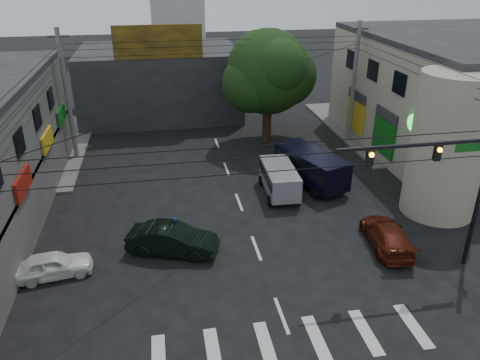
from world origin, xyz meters
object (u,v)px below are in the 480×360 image
object	(u,v)px
street_tree	(268,72)
traffic_officer	(176,232)
navy_van	(311,168)
utility_pole_far_left	(67,96)
utility_pole_far_right	(354,83)
silver_minivan	(279,181)
dark_sedan	(173,240)
traffic_gantry	(451,174)
maroon_sedan	(387,235)
white_compact	(53,265)

from	to	relation	value
street_tree	traffic_officer	distance (m)	16.82
navy_van	utility_pole_far_left	bearing A→B (deg)	45.10
utility_pole_far_right	silver_minivan	distance (m)	12.05
utility_pole_far_right	dark_sedan	world-z (taller)	utility_pole_far_right
utility_pole_far_right	silver_minivan	xyz separation A→B (m)	(-7.87, -8.34, -3.70)
traffic_gantry	utility_pole_far_left	xyz separation A→B (m)	(-18.32, 17.00, -0.23)
utility_pole_far_right	dark_sedan	distance (m)	20.37
street_tree	maroon_sedan	distance (m)	16.85
street_tree	traffic_gantry	distance (m)	18.42
utility_pole_far_left	silver_minivan	distance (m)	15.99
utility_pole_far_left	traffic_officer	xyz separation A→B (m)	(6.59, -13.09, -3.78)
utility_pole_far_right	traffic_officer	world-z (taller)	utility_pole_far_right
utility_pole_far_left	white_compact	size ratio (longest dim) A/B	2.52
navy_van	maroon_sedan	bearing A→B (deg)	171.56
traffic_gantry	navy_van	bearing A→B (deg)	106.40
dark_sedan	traffic_officer	size ratio (longest dim) A/B	2.87
silver_minivan	maroon_sedan	bearing A→B (deg)	-147.62
traffic_gantry	white_compact	bearing A→B (deg)	172.10
white_compact	maroon_sedan	world-z (taller)	maroon_sedan
street_tree	dark_sedan	world-z (taller)	street_tree
white_compact	navy_van	size ratio (longest dim) A/B	0.63
maroon_sedan	traffic_officer	world-z (taller)	traffic_officer
utility_pole_far_right	navy_van	xyz separation A→B (m)	(-5.54, -7.27, -3.52)
utility_pole_far_right	navy_van	size ratio (longest dim) A/B	1.59
silver_minivan	traffic_officer	world-z (taller)	silver_minivan
traffic_gantry	white_compact	xyz separation A→B (m)	(-17.42, 2.42, -4.24)
utility_pole_far_left	traffic_officer	distance (m)	15.14
traffic_gantry	utility_pole_far_right	distance (m)	17.21
street_tree	silver_minivan	bearing A→B (deg)	-98.35
street_tree	maroon_sedan	world-z (taller)	street_tree
maroon_sedan	traffic_officer	xyz separation A→B (m)	(-10.40, 1.86, 0.18)
utility_pole_far_right	utility_pole_far_left	bearing A→B (deg)	180.00
maroon_sedan	navy_van	world-z (taller)	navy_van
utility_pole_far_left	dark_sedan	world-z (taller)	utility_pole_far_left
dark_sedan	utility_pole_far_left	bearing A→B (deg)	44.32
traffic_gantry	dark_sedan	bearing A→B (deg)	164.24
silver_minivan	street_tree	bearing A→B (deg)	-6.28
traffic_gantry	dark_sedan	distance (m)	13.08
dark_sedan	white_compact	size ratio (longest dim) A/B	1.29
utility_pole_far_left	traffic_officer	size ratio (longest dim) A/B	5.63
white_compact	dark_sedan	bearing A→B (deg)	-88.70
traffic_officer	white_compact	bearing A→B (deg)	168.96
silver_minivan	navy_van	world-z (taller)	navy_van
maroon_sedan	traffic_gantry	bearing A→B (deg)	130.34
traffic_gantry	dark_sedan	xyz separation A→B (m)	(-11.96, 3.37, -4.10)
street_tree	traffic_gantry	world-z (taller)	street_tree
dark_sedan	maroon_sedan	size ratio (longest dim) A/B	1.03
white_compact	silver_minivan	xyz separation A→B (m)	(12.22, 6.24, 0.30)
utility_pole_far_left	navy_van	bearing A→B (deg)	-25.18
traffic_gantry	white_compact	world-z (taller)	traffic_gantry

